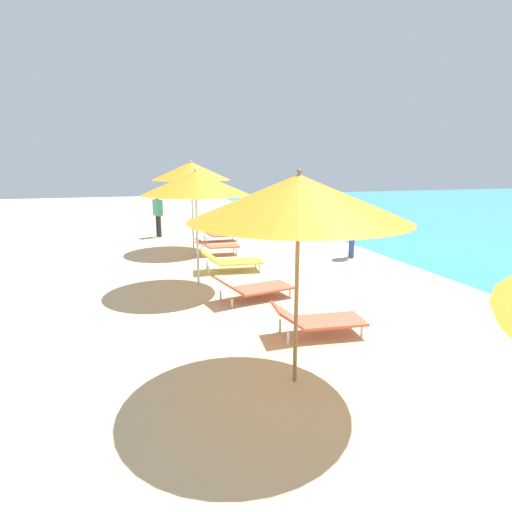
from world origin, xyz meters
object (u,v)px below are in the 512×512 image
object	(u,v)px
lounger_fourth_inland	(253,287)
person_walking_far	(353,224)
umbrella_third	(299,198)
person_walking_near	(158,211)
lounger_farthest_inland	(217,245)
cooler_box	(280,222)
umbrella_fourth	(195,183)
lounger_third_shoreside	(317,319)
umbrella_farthest	(191,171)
lounger_fourth_shoreside	(231,260)
lounger_farthest_shoreside	(219,234)

from	to	relation	value
lounger_fourth_inland	person_walking_far	bearing A→B (deg)	25.38
umbrella_third	person_walking_near	distance (m)	11.17
lounger_farthest_inland	cooler_box	size ratio (longest dim) A/B	2.11
umbrella_third	umbrella_fourth	distance (m)	4.40
umbrella_third	lounger_third_shoreside	world-z (taller)	umbrella_third
lounger_farthest_inland	lounger_third_shoreside	bearing A→B (deg)	-83.08
person_walking_near	umbrella_farthest	bearing A→B (deg)	-97.60
lounger_farthest_inland	person_walking_near	xyz separation A→B (m)	(-1.44, 3.68, 0.67)
umbrella_third	lounger_fourth_inland	bearing A→B (deg)	82.85
lounger_fourth_shoreside	person_walking_far	bearing A→B (deg)	14.13
person_walking_far	cooler_box	size ratio (longest dim) A/B	2.60
lounger_third_shoreside	lounger_fourth_shoreside	distance (m)	4.29
umbrella_third	cooler_box	size ratio (longest dim) A/B	4.19
lounger_fourth_inland	person_walking_near	size ratio (longest dim) A/B	1.04
umbrella_farthest	lounger_farthest_shoreside	bearing A→B (deg)	47.75
lounger_farthest_shoreside	lounger_fourth_shoreside	bearing A→B (deg)	-97.47
umbrella_third	umbrella_farthest	size ratio (longest dim) A/B	0.93
umbrella_fourth	lounger_farthest_inland	distance (m)	3.72
person_walking_far	cooler_box	xyz separation A→B (m)	(0.21, 6.51, -0.80)
person_walking_far	umbrella_fourth	bearing A→B (deg)	32.10
lounger_fourth_inland	umbrella_third	bearing A→B (deg)	-108.19
lounger_farthest_inland	person_walking_near	bearing A→B (deg)	115.34
umbrella_third	person_walking_far	world-z (taller)	umbrella_third
lounger_third_shoreside	person_walking_far	world-z (taller)	person_walking_far
lounger_farthest_shoreside	lounger_farthest_inland	distance (m)	2.20
person_walking_near	person_walking_far	xyz separation A→B (m)	(5.07, -5.11, 0.00)
umbrella_third	lounger_fourth_shoreside	world-z (taller)	umbrella_third
umbrella_farthest	cooler_box	world-z (taller)	umbrella_farthest
lounger_fourth_inland	cooler_box	distance (m)	10.11
umbrella_farthest	lounger_farthest_shoreside	size ratio (longest dim) A/B	2.09
lounger_fourth_shoreside	cooler_box	xyz separation A→B (m)	(3.89, 7.00, -0.12)
umbrella_fourth	lounger_farthest_shoreside	world-z (taller)	umbrella_fourth
lounger_fourth_inland	lounger_farthest_inland	size ratio (longest dim) A/B	1.27
lounger_fourth_shoreside	cooler_box	world-z (taller)	lounger_fourth_shoreside
umbrella_fourth	lounger_farthest_inland	size ratio (longest dim) A/B	1.96
lounger_farthest_shoreside	cooler_box	distance (m)	4.45
lounger_fourth_inland	person_walking_far	xyz separation A→B (m)	(3.77, 2.78, 0.72)
umbrella_fourth	cooler_box	distance (m)	9.66
lounger_third_shoreside	umbrella_farthest	distance (m)	7.56
lounger_fourth_shoreside	person_walking_near	size ratio (longest dim) A/B	0.99
lounger_third_shoreside	lounger_fourth_inland	size ratio (longest dim) A/B	0.90
umbrella_fourth	lounger_farthest_inland	xyz separation A→B (m)	(1.03, 3.00, -1.95)
lounger_fourth_inland	cooler_box	world-z (taller)	lounger_fourth_inland
lounger_fourth_shoreside	lounger_fourth_inland	distance (m)	2.29
lounger_farthest_shoreside	person_walking_far	xyz separation A→B (m)	(3.14, -3.58, 0.71)
lounger_third_shoreside	cooler_box	xyz separation A→B (m)	(3.53, 11.28, -0.10)
umbrella_third	lounger_farthest_shoreside	distance (m)	9.78
person_walking_near	lounger_farthest_inland	bearing A→B (deg)	-94.48
umbrella_third	person_walking_near	size ratio (longest dim) A/B	1.62
umbrella_farthest	lounger_farthest_shoreside	distance (m)	2.67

